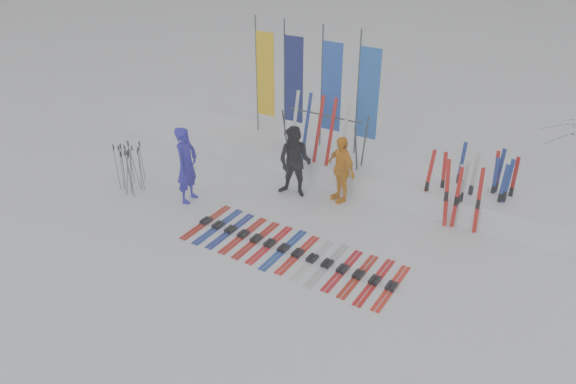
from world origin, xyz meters
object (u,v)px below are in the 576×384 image
Objects in this scene: person_black at (295,162)px; person_yellow at (341,169)px; person_blue at (187,165)px; ski_rack at (324,130)px; ski_row at (290,251)px.

person_black is 1.07× the size of person_yellow.
person_blue is 1.14× the size of person_yellow.
person_black is at bearing -101.15° from ski_rack.
ski_rack is (-0.85, 0.71, 0.55)m from person_yellow.
person_black is 0.38× the size of ski_row.
ski_row is at bearing -110.42° from person_blue.
person_black reaches higher than person_yellow.
person_yellow is at bearing 93.31° from ski_row.
person_yellow is 0.36× the size of ski_row.
person_blue is 1.06× the size of person_black.
person_blue reaches higher than ski_rack.
ski_row is 2.30× the size of ski_rack.
ski_row is (1.21, -2.19, -0.86)m from person_black.
person_black is 0.88× the size of ski_rack.
person_yellow is 2.68m from ski_row.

